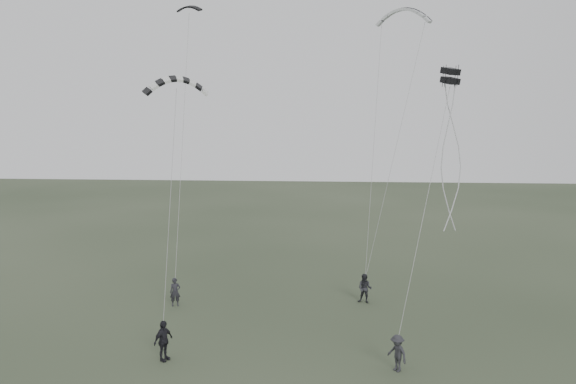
# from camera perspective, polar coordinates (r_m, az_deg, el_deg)

# --- Properties ---
(ground) EXTENTS (140.00, 140.00, 0.00)m
(ground) POSITION_cam_1_polar(r_m,az_deg,el_deg) (27.62, -2.30, -16.08)
(ground) COLOR #2D3825
(ground) RESTS_ON ground
(flyer_left) EXTENTS (0.70, 0.56, 1.69)m
(flyer_left) POSITION_cam_1_polar(r_m,az_deg,el_deg) (34.22, -11.39, -9.93)
(flyer_left) COLOR black
(flyer_left) RESTS_ON ground
(flyer_right) EXTENTS (1.02, 0.90, 1.77)m
(flyer_right) POSITION_cam_1_polar(r_m,az_deg,el_deg) (34.38, 7.82, -9.69)
(flyer_right) COLOR #242429
(flyer_right) RESTS_ON ground
(flyer_center) EXTENTS (0.93, 1.20, 1.89)m
(flyer_center) POSITION_cam_1_polar(r_m,az_deg,el_deg) (27.15, -12.55, -14.53)
(flyer_center) COLOR black
(flyer_center) RESTS_ON ground
(flyer_far) EXTENTS (1.14, 1.22, 1.65)m
(flyer_far) POSITION_cam_1_polar(r_m,az_deg,el_deg) (26.06, 11.02, -15.76)
(flyer_far) COLOR #27272B
(flyer_far) RESTS_ON ground
(kite_dark_small) EXTENTS (1.68, 0.92, 0.64)m
(kite_dark_small) POSITION_cam_1_polar(r_m,az_deg,el_deg) (37.90, -10.03, 18.04)
(kite_dark_small) COLOR black
(kite_dark_small) RESTS_ON flyer_left
(kite_pale_large) EXTENTS (3.67, 2.12, 1.58)m
(kite_pale_large) POSITION_cam_1_polar(r_m,az_deg,el_deg) (38.81, 11.64, 17.71)
(kite_pale_large) COLOR #B3B6B9
(kite_pale_large) RESTS_ON flyer_right
(kite_striped) EXTENTS (3.64, 2.40, 1.51)m
(kite_striped) POSITION_cam_1_polar(r_m,az_deg,el_deg) (31.31, -11.29, 11.22)
(kite_striped) COLOR black
(kite_striped) RESTS_ON flyer_center
(kite_box) EXTENTS (1.02, 1.05, 0.86)m
(kite_box) POSITION_cam_1_polar(r_m,az_deg,el_deg) (28.51, 16.17, 11.26)
(kite_box) COLOR black
(kite_box) RESTS_ON flyer_far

